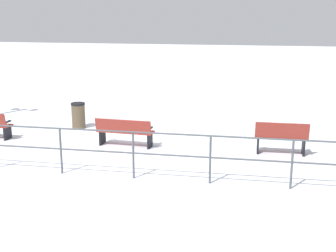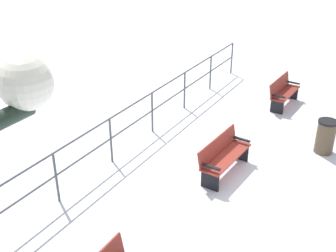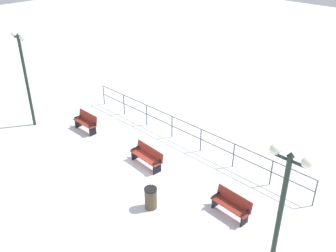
% 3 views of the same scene
% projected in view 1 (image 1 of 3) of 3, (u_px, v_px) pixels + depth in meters
% --- Properties ---
extents(ground_plane, '(80.00, 80.00, 0.00)m').
position_uv_depth(ground_plane, '(127.00, 144.00, 13.52)').
color(ground_plane, white).
rests_on(ground_plane, ground).
extents(bench_nearest, '(0.50, 1.44, 0.94)m').
position_uv_depth(bench_nearest, '(281.00, 137.00, 12.45)').
color(bench_nearest, maroon).
rests_on(bench_nearest, ground).
extents(bench_second, '(0.63, 1.71, 0.85)m').
position_uv_depth(bench_second, '(125.00, 131.00, 13.20)').
color(bench_second, maroon).
rests_on(bench_second, ground).
extents(waterfront_railing, '(0.05, 12.73, 1.16)m').
position_uv_depth(waterfront_railing, '(96.00, 145.00, 10.76)').
color(waterfront_railing, '#4C5156').
rests_on(waterfront_railing, ground).
extents(trash_bin, '(0.47, 0.47, 0.86)m').
position_uv_depth(trash_bin, '(78.00, 115.00, 15.28)').
color(trash_bin, brown).
rests_on(trash_bin, ground).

